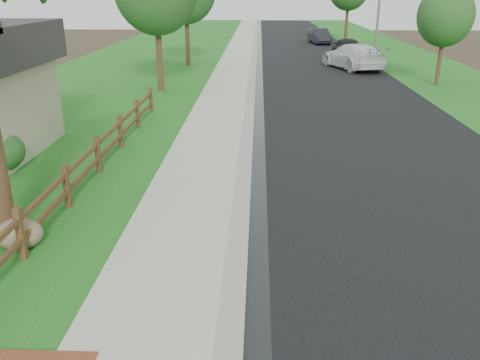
{
  "coord_description": "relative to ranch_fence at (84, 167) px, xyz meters",
  "views": [
    {
      "loc": [
        0.77,
        -5.46,
        4.82
      ],
      "look_at": [
        0.38,
        5.11,
        0.82
      ],
      "focal_mm": 38.0,
      "sensor_mm": 36.0,
      "label": 1
    }
  ],
  "objects": [
    {
      "name": "boulder",
      "position": [
        -0.3,
        -3.08,
        -0.3
      ],
      "size": [
        0.99,
        0.77,
        0.63
      ],
      "primitive_type": "ellipsoid",
      "rotation": [
        0.0,
        0.0,
        0.07
      ],
      "color": "brown",
      "rests_on": "ground"
    },
    {
      "name": "dark_car_mid",
      "position": [
        10.8,
        26.61,
        0.15
      ],
      "size": [
        1.87,
        4.43,
        1.49
      ],
      "primitive_type": "imported",
      "rotation": [
        0.0,
        0.0,
        3.12
      ],
      "color": "black",
      "rests_on": "road"
    },
    {
      "name": "lawn_near",
      "position": [
        -4.4,
        28.6,
        -0.6
      ],
      "size": [
        9.0,
        90.0,
        0.04
      ],
      "primitive_type": "cube",
      "color": "#195518",
      "rests_on": "ground"
    },
    {
      "name": "verge_far",
      "position": [
        15.1,
        28.6,
        -0.6
      ],
      "size": [
        6.0,
        90.0,
        0.04
      ],
      "primitive_type": "cube",
      "color": "#195518",
      "rests_on": "ground"
    },
    {
      "name": "wet_gutter",
      "position": [
        4.35,
        28.6,
        -0.6
      ],
      "size": [
        0.5,
        90.0,
        0.0
      ],
      "primitive_type": "cube",
      "color": "black",
      "rests_on": "road"
    },
    {
      "name": "white_suv",
      "position": [
        10.32,
        21.16,
        0.19
      ],
      "size": [
        3.79,
        5.82,
        1.57
      ],
      "primitive_type": "imported",
      "rotation": [
        0.0,
        0.0,
        3.46
      ],
      "color": "silver",
      "rests_on": "road"
    },
    {
      "name": "curb",
      "position": [
        4.0,
        28.6,
        -0.56
      ],
      "size": [
        0.4,
        90.0,
        0.12
      ],
      "primitive_type": "cube",
      "color": "gray",
      "rests_on": "ground"
    },
    {
      "name": "grass_strip",
      "position": [
        0.8,
        28.6,
        -0.59
      ],
      "size": [
        1.6,
        90.0,
        0.06
      ],
      "primitive_type": "cube",
      "color": "#195518",
      "rests_on": "ground"
    },
    {
      "name": "sidewalk",
      "position": [
        2.7,
        28.6,
        -0.57
      ],
      "size": [
        2.2,
        90.0,
        0.1
      ],
      "primitive_type": "cube",
      "color": "#AFAC98",
      "rests_on": "ground"
    },
    {
      "name": "tree_near_right",
      "position": [
        13.78,
        15.45,
        2.89
      ],
      "size": [
        2.82,
        2.82,
        5.07
      ],
      "color": "#3E2419",
      "rests_on": "ground"
    },
    {
      "name": "ranch_fence",
      "position": [
        0.0,
        0.0,
        0.0
      ],
      "size": [
        0.12,
        16.92,
        1.1
      ],
      "color": "#4B3119",
      "rests_on": "ground"
    },
    {
      "name": "road",
      "position": [
        8.2,
        28.6,
        -0.61
      ],
      "size": [
        8.0,
        90.0,
        0.02
      ],
      "primitive_type": "cube",
      "color": "black",
      "rests_on": "ground"
    },
    {
      "name": "dark_car_far",
      "position": [
        9.94,
        36.95,
        0.07
      ],
      "size": [
        1.92,
        4.19,
        1.33
      ],
      "primitive_type": "imported",
      "rotation": [
        0.0,
        0.0,
        0.13
      ],
      "color": "black",
      "rests_on": "road"
    }
  ]
}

